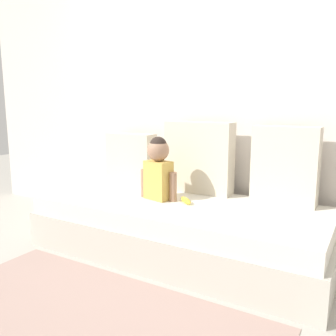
{
  "coord_description": "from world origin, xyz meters",
  "views": [
    {
      "loc": [
        1.24,
        -2.25,
        1.13
      ],
      "look_at": [
        -0.09,
        0.0,
        0.66
      ],
      "focal_mm": 37.95,
      "sensor_mm": 36.0,
      "label": 1
    }
  ],
  "objects_px": {
    "throw_pillow_left": "(131,158)",
    "throw_pillow_right": "(285,166)",
    "toddler": "(159,167)",
    "couch": "(178,228)",
    "throw_pillow_center": "(199,158)",
    "banana": "(186,200)"
  },
  "relations": [
    {
      "from": "throw_pillow_left",
      "to": "couch",
      "type": "bearing_deg",
      "value": -27.29
    },
    {
      "from": "throw_pillow_center",
      "to": "throw_pillow_left",
      "type": "bearing_deg",
      "value": 180.0
    },
    {
      "from": "couch",
      "to": "toddler",
      "type": "bearing_deg",
      "value": 178.36
    },
    {
      "from": "couch",
      "to": "throw_pillow_left",
      "type": "relative_size",
      "value": 4.81
    },
    {
      "from": "couch",
      "to": "banana",
      "type": "bearing_deg",
      "value": 4.83
    },
    {
      "from": "throw_pillow_right",
      "to": "toddler",
      "type": "height_order",
      "value": "throw_pillow_right"
    },
    {
      "from": "couch",
      "to": "toddler",
      "type": "height_order",
      "value": "toddler"
    },
    {
      "from": "banana",
      "to": "toddler",
      "type": "bearing_deg",
      "value": -179.89
    },
    {
      "from": "throw_pillow_center",
      "to": "banana",
      "type": "height_order",
      "value": "throw_pillow_center"
    },
    {
      "from": "throw_pillow_right",
      "to": "banana",
      "type": "bearing_deg",
      "value": -150.76
    },
    {
      "from": "throw_pillow_right",
      "to": "toddler",
      "type": "bearing_deg",
      "value": -157.84
    },
    {
      "from": "throw_pillow_left",
      "to": "throw_pillow_right",
      "type": "bearing_deg",
      "value": 0.0
    },
    {
      "from": "couch",
      "to": "throw_pillow_left",
      "type": "distance_m",
      "value": 0.89
    },
    {
      "from": "throw_pillow_left",
      "to": "throw_pillow_center",
      "type": "xyz_separation_m",
      "value": [
        0.69,
        0.0,
        0.06
      ]
    },
    {
      "from": "toddler",
      "to": "throw_pillow_left",
      "type": "bearing_deg",
      "value": 145.86
    },
    {
      "from": "throw_pillow_right",
      "to": "throw_pillow_left",
      "type": "bearing_deg",
      "value": 180.0
    },
    {
      "from": "couch",
      "to": "throw_pillow_center",
      "type": "height_order",
      "value": "throw_pillow_center"
    },
    {
      "from": "throw_pillow_right",
      "to": "throw_pillow_center",
      "type": "bearing_deg",
      "value": 180.0
    },
    {
      "from": "throw_pillow_center",
      "to": "toddler",
      "type": "height_order",
      "value": "throw_pillow_center"
    },
    {
      "from": "throw_pillow_center",
      "to": "throw_pillow_right",
      "type": "relative_size",
      "value": 1.03
    },
    {
      "from": "throw_pillow_left",
      "to": "throw_pillow_right",
      "type": "distance_m",
      "value": 1.37
    },
    {
      "from": "banana",
      "to": "throw_pillow_center",
      "type": "bearing_deg",
      "value": 100.27
    }
  ]
}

